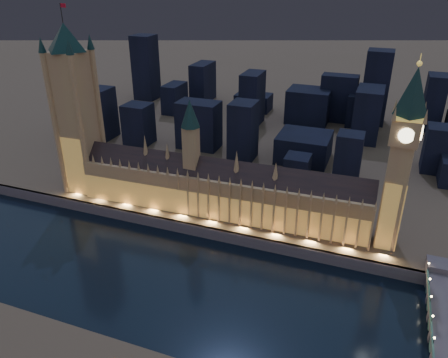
% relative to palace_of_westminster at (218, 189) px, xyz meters
% --- Properties ---
extents(ground_plane, '(2000.00, 2000.00, 0.00)m').
position_rel_palace_of_westminster_xyz_m(ground_plane, '(1.85, -61.74, -26.37)').
color(ground_plane, black).
rests_on(ground_plane, ground).
extents(north_bank, '(2000.00, 960.00, 8.00)m').
position_rel_palace_of_westminster_xyz_m(north_bank, '(1.85, 458.26, -22.37)').
color(north_bank, brown).
rests_on(north_bank, ground).
extents(embankment_wall, '(2000.00, 2.50, 8.00)m').
position_rel_palace_of_westminster_xyz_m(embankment_wall, '(1.85, -20.74, -22.37)').
color(embankment_wall, '#4E4154').
rests_on(embankment_wall, ground).
extents(palace_of_westminster, '(202.00, 25.87, 78.00)m').
position_rel_palace_of_westminster_xyz_m(palace_of_westminster, '(0.00, 0.00, 0.00)').
color(palace_of_westminster, '#9F735D').
rests_on(palace_of_westminster, north_bank).
extents(victoria_tower, '(31.68, 31.68, 132.64)m').
position_rel_palace_of_westminster_xyz_m(victoria_tower, '(-108.15, 0.19, 47.66)').
color(victoria_tower, '#9F735D').
rests_on(victoria_tower, north_bank).
extents(elizabeth_tower, '(18.00, 18.00, 114.57)m').
position_rel_palace_of_westminster_xyz_m(elizabeth_tower, '(109.85, 0.19, 45.62)').
color(elizabeth_tower, '#9F735D').
rests_on(elizabeth_tower, north_bank).
extents(city_backdrop, '(468.33, 215.63, 78.45)m').
position_rel_palace_of_westminster_xyz_m(city_backdrop, '(32.67, 184.69, 4.70)').
color(city_backdrop, black).
rests_on(city_backdrop, north_bank).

